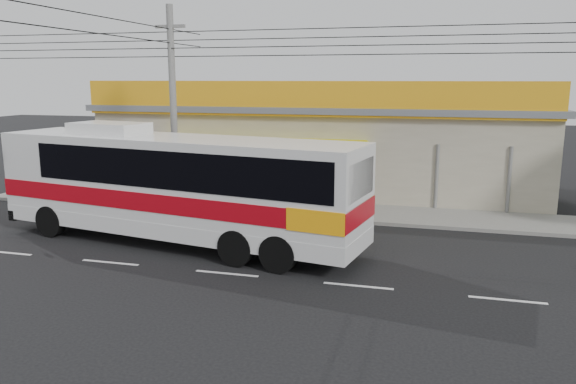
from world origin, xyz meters
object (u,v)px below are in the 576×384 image
at_px(motorbike_dark, 64,180).
at_px(utility_pole, 171,43).
at_px(coach_bus, 180,182).
at_px(motorbike_red, 82,183).

xyz_separation_m(motorbike_dark, utility_pole, (7.52, -2.45, 6.56)).
relative_size(coach_bus, utility_pole, 0.41).
height_order(motorbike_red, motorbike_dark, motorbike_dark).
distance_m(motorbike_red, motorbike_dark, 1.00).
bearing_deg(motorbike_dark, motorbike_red, -96.62).
xyz_separation_m(coach_bus, utility_pole, (-2.22, 4.16, 4.99)).
distance_m(coach_bus, motorbike_red, 11.18).
height_order(motorbike_dark, utility_pole, utility_pole).
bearing_deg(motorbike_dark, utility_pole, -122.45).
distance_m(coach_bus, motorbike_dark, 11.88).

